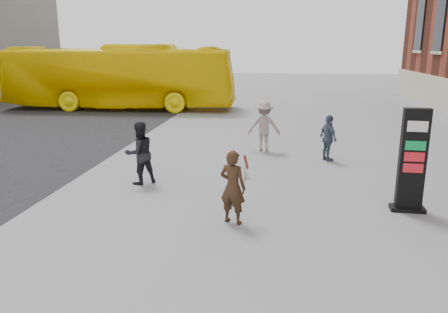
# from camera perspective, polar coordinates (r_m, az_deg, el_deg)

# --- Properties ---
(ground) EXTENTS (100.00, 100.00, 0.00)m
(ground) POSITION_cam_1_polar(r_m,az_deg,el_deg) (8.80, 2.85, -9.79)
(ground) COLOR #9E9EA3
(info_pylon) EXTENTS (0.75, 0.40, 2.30)m
(info_pylon) POSITION_cam_1_polar(r_m,az_deg,el_deg) (10.34, 23.38, -0.53)
(info_pylon) COLOR black
(info_pylon) RESTS_ON ground
(woman) EXTENTS (0.71, 0.68, 1.56)m
(woman) POSITION_cam_1_polar(r_m,az_deg,el_deg) (8.95, 1.18, -3.87)
(woman) COLOR #352213
(woman) RESTS_ON ground
(bus) EXTENTS (13.16, 3.57, 3.63)m
(bus) POSITION_cam_1_polar(r_m,az_deg,el_deg) (26.01, -13.42, 10.07)
(bus) COLOR #FEDA04
(bus) RESTS_ON road
(pedestrian_a) EXTENTS (1.02, 1.01, 1.67)m
(pedestrian_a) POSITION_cam_1_polar(r_m,az_deg,el_deg) (11.71, -10.95, 0.45)
(pedestrian_a) COLOR black
(pedestrian_a) RESTS_ON ground
(pedestrian_b) EXTENTS (1.13, 0.67, 1.73)m
(pedestrian_b) POSITION_cam_1_polar(r_m,az_deg,el_deg) (15.20, 5.26, 3.96)
(pedestrian_b) COLOR gray
(pedestrian_b) RESTS_ON ground
(pedestrian_c) EXTENTS (0.71, 0.94, 1.48)m
(pedestrian_c) POSITION_cam_1_polar(r_m,az_deg,el_deg) (14.20, 13.46, 2.36)
(pedestrian_c) COLOR #42546B
(pedestrian_c) RESTS_ON ground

